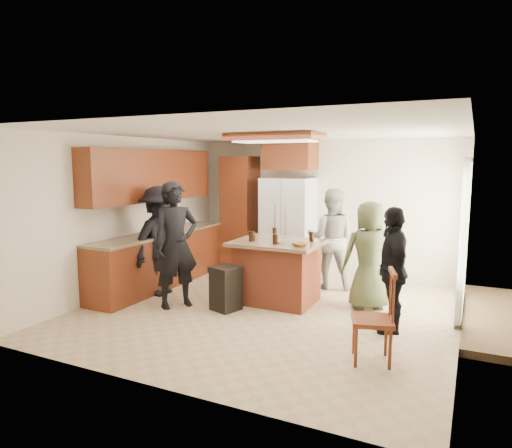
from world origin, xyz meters
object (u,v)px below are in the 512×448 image
at_px(trash_bin, 226,288).
at_px(person_behind_left, 331,239).
at_px(kitchen_island, 277,271).
at_px(refrigerator, 288,226).
at_px(spindle_chair, 374,320).
at_px(person_side_right, 392,269).
at_px(person_counter, 160,241).
at_px(person_behind_right, 369,255).
at_px(person_front_left, 176,245).

bearing_deg(trash_bin, person_behind_left, 60.67).
xyz_separation_m(kitchen_island, trash_bin, (-0.51, -0.67, -0.16)).
relative_size(refrigerator, spindle_chair, 1.81).
bearing_deg(person_side_right, person_behind_left, -162.10).
bearing_deg(trash_bin, person_counter, 169.47).
bearing_deg(person_side_right, person_behind_right, -169.95).
bearing_deg(person_behind_left, person_counter, 22.20).
bearing_deg(person_behind_right, person_counter, -15.11).
bearing_deg(person_behind_left, person_behind_right, 122.66).
height_order(person_behind_left, person_counter, person_counter).
height_order(person_behind_left, trash_bin, person_behind_left).
height_order(person_side_right, trash_bin, person_side_right).
xyz_separation_m(person_counter, refrigerator, (1.32, 2.12, 0.04)).
bearing_deg(spindle_chair, person_behind_right, 103.82).
distance_m(person_front_left, person_counter, 0.72).
xyz_separation_m(person_behind_right, spindle_chair, (0.43, -1.76, -0.32)).
xyz_separation_m(person_front_left, person_behind_right, (2.53, 1.12, -0.13)).
bearing_deg(person_side_right, person_counter, -111.02).
relative_size(person_behind_left, person_side_right, 1.06).
bearing_deg(person_behind_right, person_side_right, 92.45).
bearing_deg(person_side_right, spindle_chair, -20.75).
bearing_deg(refrigerator, person_behind_left, -30.31).
distance_m(person_behind_left, person_counter, 2.78).
bearing_deg(kitchen_island, refrigerator, 106.48).
relative_size(kitchen_island, spindle_chair, 1.29).
xyz_separation_m(person_counter, kitchen_island, (1.82, 0.42, -0.39)).
bearing_deg(person_side_right, kitchen_island, -125.38).
xyz_separation_m(person_front_left, person_behind_left, (1.73, 1.95, -0.08)).
bearing_deg(spindle_chair, refrigerator, 125.14).
bearing_deg(kitchen_island, person_front_left, -145.96).
relative_size(refrigerator, trash_bin, 2.86).
bearing_deg(person_front_left, person_side_right, -48.41).
relative_size(person_counter, kitchen_island, 1.35).
distance_m(person_front_left, trash_bin, 0.95).
distance_m(person_behind_right, person_counter, 3.20).
distance_m(person_front_left, spindle_chair, 3.07).
bearing_deg(person_front_left, person_behind_right, -31.58).
relative_size(person_side_right, person_counter, 0.91).
bearing_deg(kitchen_island, person_side_right, -15.07).
height_order(person_side_right, person_counter, person_counter).
height_order(person_front_left, person_behind_right, person_front_left).
xyz_separation_m(refrigerator, trash_bin, (-0.01, -2.37, -0.58)).
bearing_deg(trash_bin, spindle_chair, -19.86).
distance_m(person_behind_left, refrigerator, 1.16).
bearing_deg(person_counter, refrigerator, -29.03).
xyz_separation_m(kitchen_island, spindle_chair, (1.73, -1.48, -0.02)).
bearing_deg(person_counter, kitchen_island, -74.06).
bearing_deg(refrigerator, person_front_left, -106.08).
distance_m(person_counter, refrigerator, 2.50).
bearing_deg(refrigerator, kitchen_island, -73.52).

